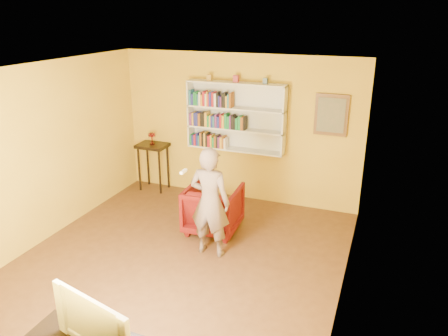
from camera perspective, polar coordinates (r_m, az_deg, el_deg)
The scene contains 15 objects.
room_shell at distance 5.96m, azimuth -6.20°, elevation -3.73°, with size 5.30×5.80×2.88m.
bookshelf at distance 7.89m, azimuth 1.69°, elevation 6.74°, with size 1.80×0.29×1.23m.
books_row_lower at distance 8.09m, azimuth -1.97°, elevation 3.63°, with size 0.71×0.19×0.27m.
books_row_middle at distance 7.92m, azimuth -0.85°, elevation 6.19°, with size 1.07×0.18×0.26m.
books_row_upper at distance 7.89m, azimuth -1.66°, elevation 8.97°, with size 0.81×0.19×0.27m.
ornament_left at distance 7.88m, azimuth -1.91°, elevation 11.72°, with size 0.08×0.08×0.11m, color #B68E34.
ornament_centre at distance 7.70m, azimuth 1.60°, elevation 11.58°, with size 0.09×0.09×0.12m, color #A33649.
ornament_right at distance 7.54m, azimuth 5.43°, elevation 11.25°, with size 0.07×0.07×0.10m, color slate.
framed_painting at distance 7.53m, azimuth 13.83°, elevation 6.74°, with size 0.55×0.05×0.70m.
console_table at distance 8.66m, azimuth -9.29°, elevation 2.07°, with size 0.57×0.44×0.94m.
ruby_lustre at distance 8.57m, azimuth -9.41°, elevation 4.17°, with size 0.15×0.14×0.23m.
armchair at distance 7.06m, azimuth -1.42°, elevation -5.31°, with size 0.82×0.85×0.77m, color #4A0507.
person at distance 6.23m, azimuth -1.84°, elevation -4.49°, with size 0.60×0.39×1.64m, color #6A564D.
game_remote at distance 5.88m, azimuth -5.31°, elevation -0.46°, with size 0.04×0.15×0.04m, color white.
television at distance 4.26m, azimuth -15.86°, elevation -18.41°, with size 0.95×0.12×0.55m, color black.
Camera 1 is at (2.56, -4.82, 3.40)m, focal length 35.00 mm.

